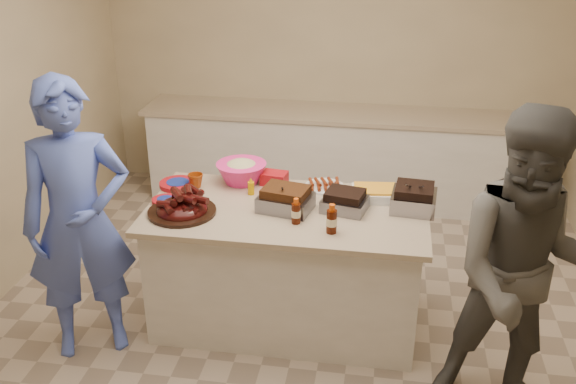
% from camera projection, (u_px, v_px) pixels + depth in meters
% --- Properties ---
extents(room, '(4.50, 5.00, 2.70)m').
position_uv_depth(room, '(298.00, 330.00, 4.45)').
color(room, '#C4AF86').
rests_on(room, ground).
extents(back_counter, '(3.60, 0.64, 0.90)m').
position_uv_depth(back_counter, '(331.00, 156.00, 6.24)').
color(back_counter, silver).
rests_on(back_counter, ground).
extents(island, '(1.84, 0.97, 0.87)m').
position_uv_depth(island, '(287.00, 319.00, 4.57)').
color(island, silver).
rests_on(island, ground).
extents(rib_platter, '(0.54, 0.54, 0.18)m').
position_uv_depth(rib_platter, '(182.00, 213.00, 4.15)').
color(rib_platter, '#410B0A').
rests_on(rib_platter, island).
extents(pulled_pork_tray, '(0.38, 0.31, 0.10)m').
position_uv_depth(pulled_pork_tray, '(286.00, 209.00, 4.20)').
color(pulled_pork_tray, '#47230F').
rests_on(pulled_pork_tray, island).
extents(brisket_tray, '(0.32, 0.28, 0.08)m').
position_uv_depth(brisket_tray, '(344.00, 210.00, 4.19)').
color(brisket_tray, black).
rests_on(brisket_tray, island).
extents(roasting_pan, '(0.31, 0.31, 0.11)m').
position_uv_depth(roasting_pan, '(413.00, 209.00, 4.21)').
color(roasting_pan, gray).
rests_on(roasting_pan, island).
extents(coleslaw_bowl, '(0.36, 0.36, 0.25)m').
position_uv_depth(coleslaw_bowl, '(242.00, 182.00, 4.61)').
color(coleslaw_bowl, '#FC2B8C').
rests_on(coleslaw_bowl, island).
extents(sausage_plate, '(0.34, 0.34, 0.05)m').
position_uv_depth(sausage_plate, '(324.00, 187.00, 4.52)').
color(sausage_plate, silver).
rests_on(sausage_plate, island).
extents(mac_cheese_dish, '(0.34, 0.26, 0.08)m').
position_uv_depth(mac_cheese_dish, '(375.00, 198.00, 4.36)').
color(mac_cheese_dish, yellow).
rests_on(mac_cheese_dish, island).
extents(bbq_bottle_a, '(0.06, 0.06, 0.17)m').
position_uv_depth(bbq_bottle_a, '(296.00, 223.00, 4.03)').
color(bbq_bottle_a, '#380F03').
rests_on(bbq_bottle_a, island).
extents(bbq_bottle_b, '(0.06, 0.06, 0.19)m').
position_uv_depth(bbq_bottle_b, '(331.00, 232.00, 3.91)').
color(bbq_bottle_b, '#380F03').
rests_on(bbq_bottle_b, island).
extents(mustard_bottle, '(0.04, 0.04, 0.12)m').
position_uv_depth(mustard_bottle, '(251.00, 194.00, 4.42)').
color(mustard_bottle, '#D99D00').
rests_on(mustard_bottle, island).
extents(sauce_bowl, '(0.15, 0.05, 0.15)m').
position_uv_depth(sauce_bowl, '(282.00, 193.00, 4.44)').
color(sauce_bowl, silver).
rests_on(sauce_bowl, island).
extents(plate_stack_large, '(0.26, 0.26, 0.03)m').
position_uv_depth(plate_stack_large, '(178.00, 186.00, 4.54)').
color(plate_stack_large, '#A70F17').
rests_on(plate_stack_large, island).
extents(plate_stack_small, '(0.18, 0.18, 0.02)m').
position_uv_depth(plate_stack_small, '(165.00, 202.00, 4.30)').
color(plate_stack_small, '#A70F17').
rests_on(plate_stack_small, island).
extents(plastic_cup, '(0.11, 0.10, 0.11)m').
position_uv_depth(plastic_cup, '(196.00, 187.00, 4.52)').
color(plastic_cup, '#8A3409').
rests_on(plastic_cup, island).
extents(basket_stack, '(0.19, 0.16, 0.09)m').
position_uv_depth(basket_stack, '(274.00, 184.00, 4.58)').
color(basket_stack, '#A70F17').
rests_on(basket_stack, island).
extents(guest_blue, '(1.41, 1.94, 0.44)m').
position_uv_depth(guest_blue, '(97.00, 343.00, 4.32)').
color(guest_blue, '#4F67CD').
rests_on(guest_blue, ground).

